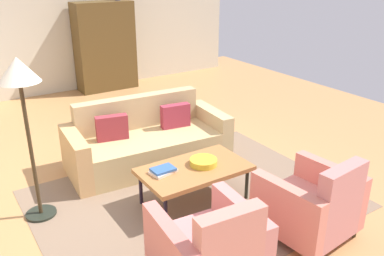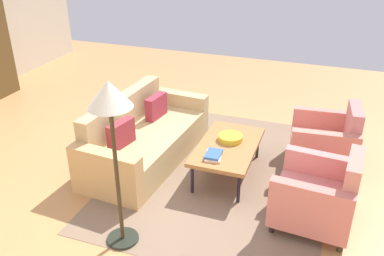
{
  "view_description": "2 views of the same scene",
  "coord_description": "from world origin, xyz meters",
  "views": [
    {
      "loc": [
        -1.92,
        -4.09,
        2.54
      ],
      "look_at": [
        0.43,
        -0.48,
        0.79
      ],
      "focal_mm": 38.42,
      "sensor_mm": 36.0,
      "label": 1
    },
    {
      "loc": [
        -4.06,
        -1.81,
        2.92
      ],
      "look_at": [
        0.26,
        -0.27,
        0.6
      ],
      "focal_mm": 38.74,
      "sensor_mm": 36.0,
      "label": 2
    }
  ],
  "objects": [
    {
      "name": "coffee_table",
      "position": [
        0.3,
        -0.72,
        0.39
      ],
      "size": [
        1.2,
        0.7,
        0.43
      ],
      "color": "black",
      "rests_on": "ground"
    },
    {
      "name": "armchair_right",
      "position": [
        0.91,
        -1.89,
        0.34
      ],
      "size": [
        0.87,
        0.87,
        0.88
      ],
      "rotation": [
        0.0,
        0.0,
        0.09
      ],
      "color": "#30201A",
      "rests_on": "ground"
    },
    {
      "name": "armchair_left",
      "position": [
        -0.31,
        -1.89,
        0.34
      ],
      "size": [
        0.86,
        0.86,
        0.88
      ],
      "rotation": [
        0.0,
        0.0,
        -0.08
      ],
      "color": "black",
      "rests_on": "ground"
    },
    {
      "name": "fruit_bowl",
      "position": [
        0.42,
        -0.72,
        0.46
      ],
      "size": [
        0.31,
        0.31,
        0.07
      ],
      "primitive_type": "cylinder",
      "color": "gold",
      "rests_on": "coffee_table"
    },
    {
      "name": "cabinet",
      "position": [
        1.21,
        4.04,
        0.9
      ],
      "size": [
        1.2,
        0.51,
        1.8
      ],
      "color": "#533C1C",
      "rests_on": "ground"
    },
    {
      "name": "floor_lamp",
      "position": [
        -1.24,
        -0.05,
        1.44
      ],
      "size": [
        0.4,
        0.4,
        1.72
      ],
      "color": "black",
      "rests_on": "ground"
    },
    {
      "name": "couch",
      "position": [
        0.31,
        0.46,
        0.29
      ],
      "size": [
        2.16,
        1.06,
        0.86
      ],
      "rotation": [
        0.0,
        0.0,
        3.07
      ],
      "color": "tan",
      "rests_on": "ground"
    },
    {
      "name": "area_rug",
      "position": [
        0.3,
        -0.67,
        0.0
      ],
      "size": [
        3.4,
        2.6,
        0.01
      ],
      "primitive_type": "cube",
      "color": "#7D6550",
      "rests_on": "ground"
    },
    {
      "name": "wall_back",
      "position": [
        0.0,
        4.39,
        1.4
      ],
      "size": [
        8.73,
        0.12,
        2.8
      ],
      "primitive_type": "cube",
      "color": "beige",
      "rests_on": "ground"
    },
    {
      "name": "ground_plane",
      "position": [
        0.0,
        0.0,
        0.0
      ],
      "size": [
        10.53,
        10.53,
        0.0
      ],
      "primitive_type": "plane",
      "color": "#B8814D"
    },
    {
      "name": "book_stack",
      "position": [
        -0.05,
        -0.64,
        0.46
      ],
      "size": [
        0.3,
        0.23,
        0.06
      ],
      "color": "beige",
      "rests_on": "coffee_table"
    }
  ]
}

